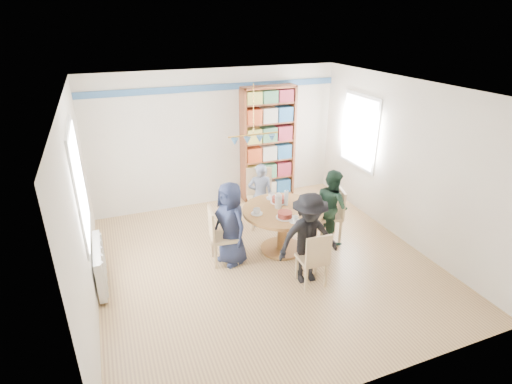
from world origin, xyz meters
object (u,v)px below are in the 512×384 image
chair_right (334,212)px  person_left (231,224)px  chair_left (219,233)px  radiator (100,265)px  chair_near (315,257)px  chair_far (260,194)px  person_right (332,206)px  dining_table (282,220)px  person_far (260,196)px  person_near (308,239)px  bookshelf (268,145)px

chair_right → person_left: (-1.86, -0.05, 0.16)m
chair_left → person_left: size_ratio=0.69×
radiator → person_left: (1.93, -0.08, 0.32)m
radiator → chair_near: chair_near is taller
chair_far → person_right: bearing=-48.2°
dining_table → radiator: bearing=178.9°
chair_far → person_far: size_ratio=0.86×
chair_far → radiator: bearing=-161.2°
chair_left → radiator: bearing=179.1°
dining_table → chair_near: bearing=-89.3°
chair_left → chair_far: (1.09, 0.99, 0.07)m
radiator → chair_right: (3.79, -0.03, 0.16)m
radiator → person_far: bearing=16.6°
chair_right → person_far: 1.33m
chair_far → person_far: person_far is taller
chair_left → person_right: size_ratio=0.72×
dining_table → chair_far: 1.02m
person_near → chair_near: bearing=-77.8°
dining_table → person_near: (-0.01, -0.89, 0.14)m
radiator → person_near: (2.80, -0.95, 0.34)m
chair_near → bookshelf: (0.60, 3.15, 0.68)m
dining_table → person_far: (-0.03, 0.89, 0.06)m
person_far → bookshelf: size_ratio=0.52×
chair_near → bookshelf: 3.28m
person_right → bookshelf: size_ratio=0.55×
person_left → bookshelf: 2.64m
chair_left → chair_far: chair_far is taller
chair_left → person_near: person_near is taller
chair_near → person_near: size_ratio=0.62×
chair_near → person_left: 1.38m
dining_table → chair_near: chair_near is taller
dining_table → person_far: size_ratio=1.06×
person_left → person_right: bearing=70.5°
person_far → bookshelf: bearing=-97.0°
person_right → chair_near: bearing=138.5°
radiator → person_near: 2.98m
person_left → chair_left: bearing=-125.9°
person_far → bookshelf: (0.65, 1.21, 0.54)m
bookshelf → chair_left: bearing=-129.1°
dining_table → chair_right: size_ratio=1.41×
chair_right → bookshelf: size_ratio=0.39×
chair_far → dining_table: bearing=-91.2°
person_near → person_left: bearing=138.4°
chair_near → person_left: size_ratio=0.65×
person_far → person_near: 1.78m
chair_left → person_right: person_right is taller
person_near → chair_far: bearing=92.2°
chair_far → person_near: (-0.03, -1.91, 0.11)m
radiator → person_right: (3.74, -0.04, 0.29)m
chair_left → person_left: 0.25m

